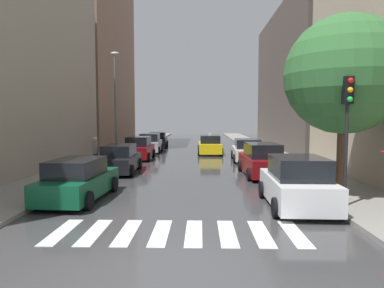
# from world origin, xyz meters

# --- Properties ---
(ground_plane) EXTENTS (28.00, 72.00, 0.04)m
(ground_plane) POSITION_xyz_m (0.00, 24.00, -0.02)
(ground_plane) COLOR #3A3A3C
(sidewalk_left) EXTENTS (3.00, 72.00, 0.15)m
(sidewalk_left) POSITION_xyz_m (-6.50, 24.00, 0.07)
(sidewalk_left) COLOR gray
(sidewalk_left) RESTS_ON ground
(sidewalk_right) EXTENTS (3.00, 72.00, 0.15)m
(sidewalk_right) POSITION_xyz_m (6.50, 24.00, 0.07)
(sidewalk_right) COLOR gray
(sidewalk_right) RESTS_ON ground
(crosswalk_stripes) EXTENTS (6.75, 2.20, 0.01)m
(crosswalk_stripes) POSITION_xyz_m (0.00, 2.31, 0.01)
(crosswalk_stripes) COLOR silver
(crosswalk_stripes) RESTS_ON ground
(building_left_mid) EXTENTS (6.00, 16.14, 20.74)m
(building_left_mid) POSITION_xyz_m (-11.00, 30.43, 10.37)
(building_left_mid) COLOR #8C6B56
(building_left_mid) RESTS_ON ground
(building_right_mid) EXTENTS (6.00, 20.43, 13.58)m
(building_right_mid) POSITION_xyz_m (11.00, 27.88, 6.79)
(building_right_mid) COLOR #564C47
(building_right_mid) RESTS_ON ground
(parked_car_left_nearest) EXTENTS (2.17, 4.49, 1.57)m
(parked_car_left_nearest) POSITION_xyz_m (-3.99, 6.00, 0.74)
(parked_car_left_nearest) COLOR #0C4C2D
(parked_car_left_nearest) RESTS_ON ground
(parked_car_left_second) EXTENTS (2.09, 4.42, 1.60)m
(parked_car_left_second) POSITION_xyz_m (-3.95, 12.56, 0.75)
(parked_car_left_second) COLOR black
(parked_car_left_second) RESTS_ON ground
(parked_car_left_third) EXTENTS (2.00, 4.10, 1.72)m
(parked_car_left_third) POSITION_xyz_m (-3.99, 18.86, 0.80)
(parked_car_left_third) COLOR maroon
(parked_car_left_third) RESTS_ON ground
(parked_car_left_fourth) EXTENTS (2.10, 4.33, 1.71)m
(parked_car_left_fourth) POSITION_xyz_m (-3.91, 24.07, 0.80)
(parked_car_left_fourth) COLOR #B2B7BF
(parked_car_left_fourth) RESTS_ON ground
(parked_car_left_fifth) EXTENTS (2.25, 4.15, 1.60)m
(parked_car_left_fifth) POSITION_xyz_m (-3.92, 29.57, 0.75)
(parked_car_left_fifth) COLOR black
(parked_car_left_fifth) RESTS_ON ground
(parked_car_right_nearest) EXTENTS (2.21, 4.16, 1.78)m
(parked_car_right_nearest) POSITION_xyz_m (3.96, 5.08, 0.83)
(parked_car_right_nearest) COLOR silver
(parked_car_right_nearest) RESTS_ON ground
(parked_car_right_second) EXTENTS (2.14, 4.72, 1.76)m
(parked_car_right_second) POSITION_xyz_m (3.89, 11.62, 0.82)
(parked_car_right_second) COLOR maroon
(parked_car_right_second) RESTS_ON ground
(parked_car_right_third) EXTENTS (2.25, 4.50, 1.59)m
(parked_car_right_third) POSITION_xyz_m (3.98, 18.06, 0.75)
(parked_car_right_third) COLOR silver
(parked_car_right_third) RESTS_ON ground
(taxi_midroad) EXTENTS (2.11, 4.56, 1.81)m
(taxi_midroad) POSITION_xyz_m (1.42, 22.82, 0.76)
(taxi_midroad) COLOR yellow
(taxi_midroad) RESTS_ON ground
(pedestrian_foreground) EXTENTS (0.36, 0.36, 1.85)m
(pedestrian_foreground) POSITION_xyz_m (-5.48, 13.00, 1.13)
(pedestrian_foreground) COLOR #38513D
(pedestrian_foreground) RESTS_ON sidewalk_left
(street_tree_right) EXTENTS (4.57, 4.57, 6.89)m
(street_tree_right) POSITION_xyz_m (6.15, 6.82, 4.74)
(street_tree_right) COLOR #513823
(street_tree_right) RESTS_ON sidewalk_right
(traffic_light_right_corner) EXTENTS (0.30, 0.42, 4.30)m
(traffic_light_right_corner) POSITION_xyz_m (5.45, 4.71, 3.29)
(traffic_light_right_corner) COLOR black
(traffic_light_right_corner) RESTS_ON sidewalk_right
(lamp_post_left) EXTENTS (0.60, 0.28, 7.69)m
(lamp_post_left) POSITION_xyz_m (-5.55, 18.23, 4.53)
(lamp_post_left) COLOR #595B60
(lamp_post_left) RESTS_ON sidewalk_left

